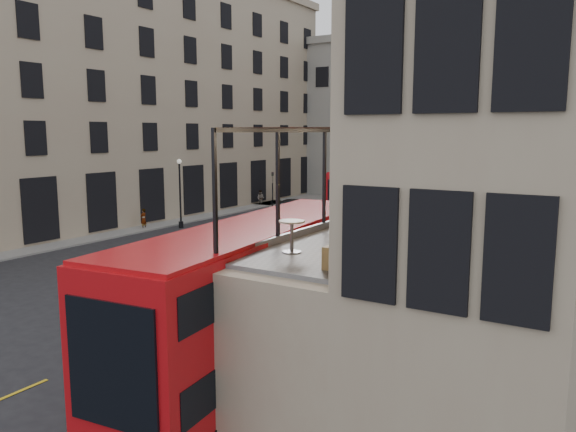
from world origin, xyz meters
The scene contains 31 objects.
ground centered at (0.00, 0.00, 0.00)m, with size 140.00×140.00×0.00m, color black.
host_building_main centered at (9.95, 0.00, 7.79)m, with size 7.26×11.40×15.10m.
host_frontage centered at (6.50, 0.00, 2.25)m, with size 3.00×11.00×4.50m, color tan.
cafe_floor centered at (6.50, 0.00, 4.55)m, with size 3.00×10.00×0.10m, color slate.
building_left centered at (-26.96, 20.00, 11.38)m, with size 14.60×50.60×22.00m.
gateway centered at (-5.00, 47.99, 9.39)m, with size 35.00×10.60×18.00m.
pavement_far centered at (-6.00, 38.00, 0.06)m, with size 40.00×12.00×0.12m, color slate.
pavement_left centered at (-22.00, 12.00, 0.06)m, with size 8.00×48.00×0.12m, color slate.
traffic_light_near centered at (-1.00, 12.00, 2.42)m, with size 0.16×0.20×3.80m.
traffic_light_far centered at (-15.00, 28.00, 2.42)m, with size 0.16×0.20×3.80m.
street_lamp_a centered at (-17.00, 18.00, 2.39)m, with size 0.36×0.36×5.33m.
street_lamp_b centered at (-6.00, 34.00, 2.39)m, with size 0.36×0.36×5.33m.
bus_near centered at (3.50, -1.19, 2.70)m, with size 3.92×12.26×4.81m.
bus_far centered at (-8.09, 31.38, 2.32)m, with size 3.66×10.57×4.13m.
car_a centered at (-4.56, 21.23, 0.65)m, with size 1.53×3.81×1.30m, color #A8AAB1.
car_b centered at (-3.95, 24.27, 0.70)m, with size 1.49×4.26×1.41m, color #B21E0A.
car_c centered at (-12.56, 28.10, 0.77)m, with size 2.15×5.28×1.53m, color black.
bicycle centered at (-2.36, 12.65, 0.44)m, with size 0.59×1.68×0.88m, color gray.
cyclist centered at (-3.49, 12.90, 0.98)m, with size 0.72×0.47×1.97m, color yellow.
pedestrian_a centered at (-19.00, 31.96, 0.79)m, with size 0.77×0.60×1.58m, color gray.
pedestrian_b centered at (-6.98, 28.12, 0.91)m, with size 1.18×0.68×1.82m, color gray.
pedestrian_c centered at (-2.34, 33.97, 0.77)m, with size 0.91×0.38×1.55m, color gray.
pedestrian_d centered at (6.88, 35.99, 0.84)m, with size 0.82×0.53×1.68m, color gray.
pedestrian_e centered at (-19.00, 16.02, 0.80)m, with size 0.58×0.38×1.59m, color gray.
cafe_table_near centered at (5.88, -3.28, 5.11)m, with size 0.61×0.61×0.76m.
cafe_table_mid centered at (5.92, 0.71, 5.04)m, with size 0.53×0.53×0.66m.
cafe_table_far centered at (5.77, 2.44, 5.06)m, with size 0.55×0.55×0.69m.
cafe_chair_a centered at (7.50, -4.17, 4.87)m, with size 0.45×0.45×0.90m.
cafe_chair_b centered at (7.58, -0.41, 4.84)m, with size 0.47×0.47×0.80m.
cafe_chair_c centered at (7.58, 0.54, 4.88)m, with size 0.55×0.55×0.92m.
cafe_chair_d centered at (7.51, 2.76, 4.84)m, with size 0.41×0.41×0.80m.
Camera 1 is at (12.54, -14.33, 7.42)m, focal length 35.00 mm.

